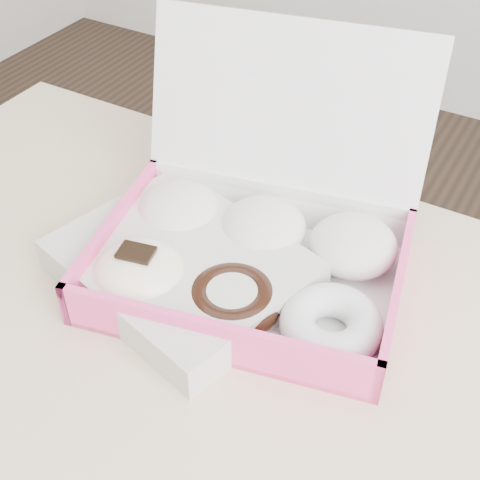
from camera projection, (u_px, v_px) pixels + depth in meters
The scene contains 3 objects.
table at pixel (225, 451), 0.68m from camera, with size 1.20×0.80×0.75m.
donut_box at pixel (251, 244), 0.75m from camera, with size 0.39×0.37×0.24m.
newspapers at pixel (181, 266), 0.75m from camera, with size 0.26×0.21×0.04m, color white.
Camera 1 is at (0.20, -0.32, 1.28)m, focal length 50.00 mm.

